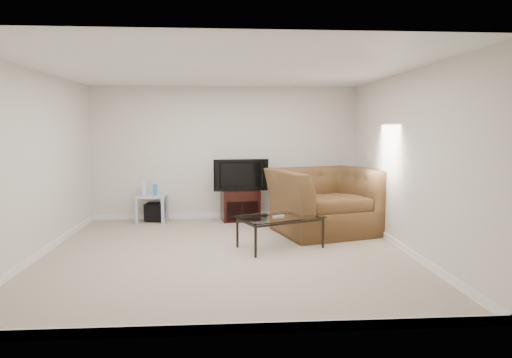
{
  "coord_description": "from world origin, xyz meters",
  "views": [
    {
      "loc": [
        -0.01,
        -6.16,
        1.73
      ],
      "look_at": [
        0.5,
        1.2,
        0.9
      ],
      "focal_mm": 32.0,
      "sensor_mm": 36.0,
      "label": 1
    }
  ],
  "objects": [
    {
      "name": "side_table",
      "position": [
        -1.35,
        2.28,
        0.25
      ],
      "size": [
        0.55,
        0.55,
        0.5
      ],
      "primitive_type": null,
      "rotation": [
        0.0,
        0.0,
        -0.06
      ],
      "color": "silver",
      "rests_on": "floor"
    },
    {
      "name": "ceiling",
      "position": [
        0.0,
        0.0,
        2.5
      ],
      "size": [
        5.0,
        5.0,
        0.0
      ],
      "primitive_type": "plane",
      "color": "white",
      "rests_on": "ground"
    },
    {
      "name": "wall_back",
      "position": [
        0.0,
        2.5,
        1.25
      ],
      "size": [
        5.0,
        0.02,
        2.5
      ],
      "primitive_type": "cube",
      "color": "silver",
      "rests_on": "ground"
    },
    {
      "name": "tv_stand",
      "position": [
        0.28,
        2.28,
        0.29
      ],
      "size": [
        0.75,
        0.57,
        0.57
      ],
      "primitive_type": null,
      "rotation": [
        0.0,
        0.0,
        0.14
      ],
      "color": "black",
      "rests_on": "floor"
    },
    {
      "name": "wall_left",
      "position": [
        -2.5,
        0.0,
        1.25
      ],
      "size": [
        0.02,
        5.0,
        2.5
      ],
      "primitive_type": "cube",
      "color": "silver",
      "rests_on": "ground"
    },
    {
      "name": "wall_right",
      "position": [
        2.5,
        0.0,
        1.25
      ],
      "size": [
        0.02,
        5.0,
        2.5
      ],
      "primitive_type": "cube",
      "color": "silver",
      "rests_on": "ground"
    },
    {
      "name": "subwoofer",
      "position": [
        -1.32,
        2.3,
        0.18
      ],
      "size": [
        0.36,
        0.36,
        0.31
      ],
      "primitive_type": "cube",
      "rotation": [
        0.0,
        0.0,
        -0.15
      ],
      "color": "black",
      "rests_on": "floor"
    },
    {
      "name": "game_console",
      "position": [
        -1.48,
        2.27,
        0.62
      ],
      "size": [
        0.06,
        0.17,
        0.23
      ],
      "primitive_type": "cube",
      "rotation": [
        0.0,
        0.0,
        -0.03
      ],
      "color": "white",
      "rests_on": "side_table"
    },
    {
      "name": "plate_back",
      "position": [
        -1.4,
        2.49,
        1.25
      ],
      "size": [
        0.12,
        0.02,
        0.12
      ],
      "primitive_type": "cube",
      "color": "white",
      "rests_on": "wall_back"
    },
    {
      "name": "remote",
      "position": [
        0.76,
        0.24,
        0.47
      ],
      "size": [
        0.18,
        0.14,
        0.02
      ],
      "primitive_type": "cube",
      "rotation": [
        0.0,
        0.0,
        0.56
      ],
      "color": "#B2B2B7",
      "rests_on": "coffee_table"
    },
    {
      "name": "recliner",
      "position": [
        1.64,
        1.2,
        0.71
      ],
      "size": [
        1.86,
        1.47,
        1.42
      ],
      "primitive_type": "imported",
      "rotation": [
        0.0,
        0.0,
        0.28
      ],
      "color": "#4C3D22",
      "rests_on": "floor"
    },
    {
      "name": "plate_right_outlet",
      "position": [
        2.49,
        1.3,
        0.3
      ],
      "size": [
        0.02,
        0.08,
        0.12
      ],
      "primitive_type": "cube",
      "color": "white",
      "rests_on": "wall_right"
    },
    {
      "name": "plate_right_switch",
      "position": [
        2.49,
        1.6,
        1.25
      ],
      "size": [
        0.02,
        0.09,
        0.13
      ],
      "primitive_type": "cube",
      "color": "white",
      "rests_on": "wall_right"
    },
    {
      "name": "dvd_player",
      "position": [
        0.28,
        2.24,
        0.48
      ],
      "size": [
        0.41,
        0.31,
        0.05
      ],
      "primitive_type": "cube",
      "rotation": [
        0.0,
        0.0,
        0.14
      ],
      "color": "black",
      "rests_on": "tv_stand"
    },
    {
      "name": "game_case",
      "position": [
        -1.29,
        2.26,
        0.6
      ],
      "size": [
        0.06,
        0.15,
        0.2
      ],
      "primitive_type": "cube",
      "rotation": [
        0.0,
        0.0,
        -0.04
      ],
      "color": "#337FCC",
      "rests_on": "side_table"
    },
    {
      "name": "floor",
      "position": [
        0.0,
        0.0,
        0.0
      ],
      "size": [
        5.0,
        5.0,
        0.0
      ],
      "primitive_type": "plane",
      "color": "tan",
      "rests_on": "ground"
    },
    {
      "name": "television",
      "position": [
        0.28,
        2.25,
        0.87
      ],
      "size": [
        0.96,
        0.28,
        0.59
      ],
      "primitive_type": "imported",
      "rotation": [
        0.0,
        0.0,
        0.1
      ],
      "color": "black",
      "rests_on": "tv_stand"
    },
    {
      "name": "coffee_table",
      "position": [
        0.79,
        0.26,
        0.23
      ],
      "size": [
        1.34,
        1.07,
        0.46
      ],
      "primitive_type": null,
      "rotation": [
        0.0,
        0.0,
        0.4
      ],
      "color": "black",
      "rests_on": "floor"
    }
  ]
}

